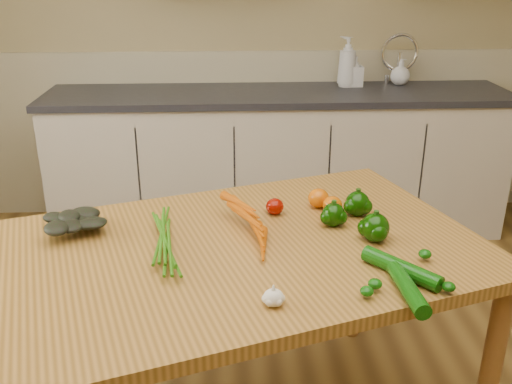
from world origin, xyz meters
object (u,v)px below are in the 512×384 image
object	(u,v)px
zucchini_a	(401,268)
leafy_greens	(72,218)
soap_bottle_c	(400,72)
tomato_a	(275,206)
garlic_bulb	(273,298)
tomato_b	(319,198)
table	(244,270)
zucchini_b	(408,289)
pepper_c	(375,228)
soap_bottle_a	(347,62)
pepper_a	(333,215)
pepper_b	(357,204)
soap_bottle_b	(356,71)
carrot_bunch	(223,227)
tomato_c	(332,205)

from	to	relation	value
zucchini_a	leafy_greens	bearing A→B (deg)	161.85
soap_bottle_c	leafy_greens	size ratio (longest dim) A/B	0.74
leafy_greens	tomato_a	size ratio (longest dim) A/B	3.34
garlic_bulb	tomato_b	xyz separation A→B (m)	(0.22, 0.63, 0.01)
garlic_bulb	tomato_b	bearing A→B (deg)	71.22
garlic_bulb	tomato_a	xyz separation A→B (m)	(0.05, 0.58, 0.01)
table	zucchini_b	distance (m)	0.55
tomato_b	zucchini_b	size ratio (longest dim) A/B	0.34
tomato_a	tomato_b	world-z (taller)	tomato_b
zucchini_a	pepper_c	bearing A→B (deg)	95.72
garlic_bulb	tomato_a	bearing A→B (deg)	85.06
soap_bottle_c	tomato_a	distance (m)	2.01
soap_bottle_a	pepper_a	xyz separation A→B (m)	(-0.40, -1.82, -0.21)
pepper_a	pepper_b	xyz separation A→B (m)	(0.10, 0.08, 0.00)
soap_bottle_a	leafy_greens	xyz separation A→B (m)	(-1.27, -1.83, -0.20)
table	soap_bottle_c	world-z (taller)	soap_bottle_c
tomato_a	pepper_c	bearing A→B (deg)	-35.84
garlic_bulb	pepper_a	bearing A→B (deg)	63.03
soap_bottle_b	zucchini_b	distance (m)	2.30
soap_bottle_c	pepper_a	size ratio (longest dim) A/B	2.00
table	zucchini_a	distance (m)	0.51
soap_bottle_b	soap_bottle_c	bearing A→B (deg)	-174.98
carrot_bunch	pepper_c	bearing A→B (deg)	-23.12
zucchini_a	pepper_b	bearing A→B (deg)	95.00
pepper_a	pepper_b	distance (m)	0.13
pepper_c	tomato_a	size ratio (longest dim) A/B	1.43
carrot_bunch	tomato_c	distance (m)	0.43
soap_bottle_b	tomato_b	bearing A→B (deg)	69.98
table	leafy_greens	size ratio (longest dim) A/B	8.05
tomato_a	zucchini_b	distance (m)	0.64
pepper_b	zucchini_a	size ratio (longest dim) A/B	0.35
carrot_bunch	soap_bottle_b	bearing A→B (deg)	48.25
leafy_greens	tomato_a	distance (m)	0.69
carrot_bunch	zucchini_b	distance (m)	0.62
pepper_b	zucchini_b	xyz separation A→B (m)	(0.02, -0.53, -0.02)
soap_bottle_a	garlic_bulb	world-z (taller)	soap_bottle_a
table	garlic_bulb	bearing A→B (deg)	-97.20
garlic_bulb	zucchini_a	size ratio (longest dim) A/B	0.22
soap_bottle_b	zucchini_a	distance (m)	2.19
soap_bottle_b	pepper_a	size ratio (longest dim) A/B	2.35
garlic_bulb	pepper_b	xyz separation A→B (m)	(0.34, 0.56, 0.02)
soap_bottle_c	pepper_a	distance (m)	2.02
garlic_bulb	carrot_bunch	bearing A→B (deg)	108.49
pepper_a	tomato_a	xyz separation A→B (m)	(-0.19, 0.10, -0.01)
pepper_a	zucchini_a	xyz separation A→B (m)	(0.14, -0.34, -0.02)
soap_bottle_a	carrot_bunch	size ratio (longest dim) A/B	1.10
table	tomato_c	size ratio (longest dim) A/B	24.69
carrot_bunch	leafy_greens	bearing A→B (deg)	154.47
garlic_bulb	pepper_a	size ratio (longest dim) A/B	0.69
pepper_a	tomato_b	world-z (taller)	pepper_a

